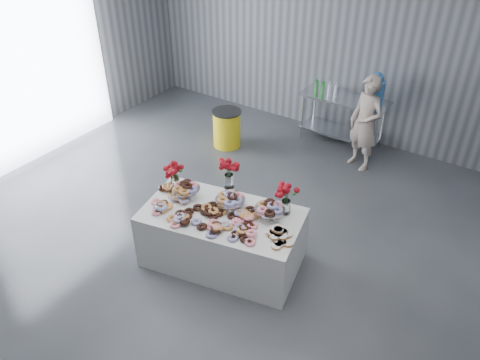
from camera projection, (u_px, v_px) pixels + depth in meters
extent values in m
plane|color=#383A3F|center=(188.00, 276.00, 5.75)|extent=(9.00, 9.00, 0.00)
cube|color=gray|center=(351.00, 25.00, 7.73)|extent=(8.00, 0.04, 4.00)
cube|color=white|center=(27.00, 70.00, 7.40)|extent=(0.05, 3.00, 3.00)
cube|color=white|center=(222.00, 238.00, 5.77)|extent=(2.06, 1.36, 0.75)
cube|color=silver|center=(345.00, 98.00, 7.99)|extent=(1.50, 0.60, 0.04)
cube|color=silver|center=(340.00, 131.00, 8.34)|extent=(1.40, 0.55, 0.03)
cylinder|color=silver|center=(302.00, 118.00, 8.37)|extent=(0.04, 0.04, 0.86)
cylinder|color=silver|center=(372.00, 138.00, 7.77)|extent=(0.04, 0.04, 0.86)
cylinder|color=silver|center=(314.00, 108.00, 8.71)|extent=(0.04, 0.04, 0.86)
cylinder|color=silver|center=(382.00, 126.00, 8.12)|extent=(0.04, 0.04, 0.86)
cylinder|color=silver|center=(186.00, 193.00, 5.81)|extent=(0.06, 0.06, 0.12)
cylinder|color=silver|center=(186.00, 188.00, 5.78)|extent=(0.36, 0.36, 0.01)
cylinder|color=silver|center=(230.00, 204.00, 5.63)|extent=(0.06, 0.06, 0.12)
cylinder|color=silver|center=(230.00, 199.00, 5.59)|extent=(0.36, 0.36, 0.01)
cylinder|color=silver|center=(270.00, 213.00, 5.47)|extent=(0.06, 0.06, 0.12)
cylinder|color=silver|center=(270.00, 209.00, 5.43)|extent=(0.36, 0.36, 0.01)
cylinder|color=white|center=(175.00, 183.00, 5.93)|extent=(0.11, 0.11, 0.18)
cylinder|color=#1E5919|center=(175.00, 175.00, 5.86)|extent=(0.04, 0.04, 0.18)
cylinder|color=white|center=(286.00, 207.00, 5.52)|extent=(0.11, 0.11, 0.18)
cylinder|color=#1E5919|center=(286.00, 198.00, 5.45)|extent=(0.04, 0.04, 0.18)
cylinder|color=silver|center=(229.00, 192.00, 5.80)|extent=(0.14, 0.14, 0.15)
cylinder|color=white|center=(229.00, 181.00, 5.71)|extent=(0.11, 0.11, 0.18)
cylinder|color=#1E5919|center=(229.00, 172.00, 5.64)|extent=(0.04, 0.04, 0.18)
cylinder|color=#4597EC|center=(375.00, 93.00, 7.64)|extent=(0.28, 0.28, 0.40)
sphere|color=#4597EC|center=(378.00, 78.00, 7.49)|extent=(0.20, 0.20, 0.20)
imported|color=#CC8C93|center=(365.00, 124.00, 7.42)|extent=(0.67, 0.57, 1.57)
cylinder|color=yellow|center=(227.00, 129.00, 8.25)|extent=(0.48, 0.48, 0.65)
cylinder|color=black|center=(227.00, 112.00, 8.06)|extent=(0.52, 0.52, 0.02)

